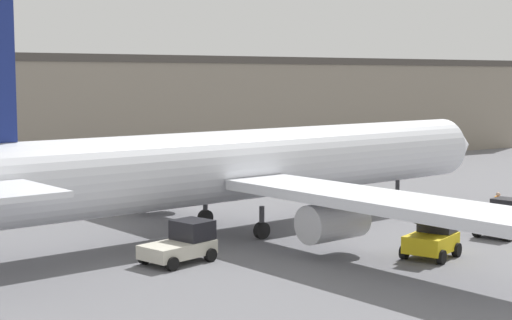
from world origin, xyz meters
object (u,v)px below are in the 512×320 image
object	(u,v)px
airplane	(242,166)
ground_crew_worker	(498,206)
pushback_tug	(183,243)
baggage_tug	(503,219)
belt_loader_truck	(433,235)

from	to	relation	value
airplane	ground_crew_worker	xyz separation A→B (m)	(14.07, -5.68, -2.68)
airplane	ground_crew_worker	size ratio (longest dim) A/B	22.93
airplane	pushback_tug	size ratio (longest dim) A/B	10.95
baggage_tug	pushback_tug	bearing A→B (deg)	151.67
belt_loader_truck	baggage_tug	bearing A→B (deg)	-8.72
airplane	ground_crew_worker	distance (m)	15.41
airplane	pushback_tug	xyz separation A→B (m)	(-6.11, -5.15, -2.77)
ground_crew_worker	pushback_tug	distance (m)	20.18
airplane	ground_crew_worker	world-z (taller)	airplane
ground_crew_worker	pushback_tug	size ratio (longest dim) A/B	0.48
baggage_tug	airplane	bearing A→B (deg)	125.80
airplane	baggage_tug	xyz separation A→B (m)	(11.40, -8.50, -2.73)
baggage_tug	belt_loader_truck	distance (m)	7.13
ground_crew_worker	baggage_tug	world-z (taller)	baggage_tug
ground_crew_worker	belt_loader_truck	distance (m)	10.63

